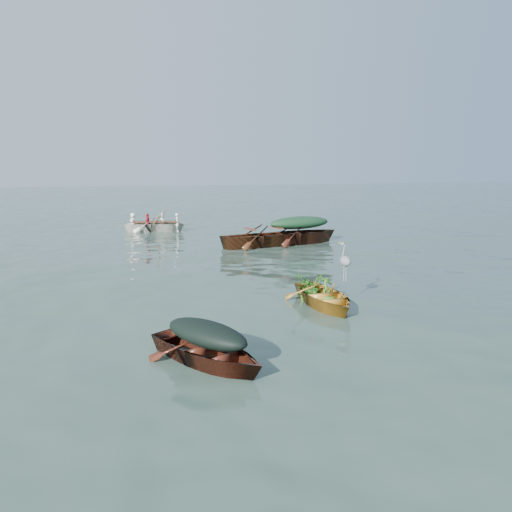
% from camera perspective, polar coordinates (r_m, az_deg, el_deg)
% --- Properties ---
extents(ground, '(140.00, 140.00, 0.00)m').
position_cam_1_polar(ground, '(14.39, 4.64, -2.60)').
color(ground, '#384E42').
rests_on(ground, ground).
extents(yellow_dinghy, '(1.35, 3.07, 0.82)m').
position_cam_1_polar(yellow_dinghy, '(11.71, 7.72, -5.67)').
color(yellow_dinghy, '#C27626').
rests_on(yellow_dinghy, ground).
extents(dark_covered_boat, '(2.65, 3.30, 0.75)m').
position_cam_1_polar(dark_covered_boat, '(8.41, -5.62, -12.13)').
color(dark_covered_boat, '#4F2112').
rests_on(dark_covered_boat, ground).
extents(green_tarp_boat, '(5.19, 2.40, 1.21)m').
position_cam_1_polar(green_tarp_boat, '(20.90, 4.98, 1.43)').
color(green_tarp_boat, '#4B1D11').
rests_on(green_tarp_boat, ground).
extents(open_wooden_boat, '(5.10, 2.23, 1.19)m').
position_cam_1_polar(open_wooden_boat, '(20.07, 0.85, 1.10)').
color(open_wooden_boat, '#542B15').
rests_on(open_wooden_boat, ground).
extents(rowed_boat, '(4.28, 2.06, 0.97)m').
position_cam_1_polar(rowed_boat, '(25.14, -11.40, 2.75)').
color(rowed_boat, white).
rests_on(rowed_boat, ground).
extents(dark_tarp_cover, '(1.46, 1.81, 0.40)m').
position_cam_1_polar(dark_tarp_cover, '(8.21, -5.69, -8.41)').
color(dark_tarp_cover, black).
rests_on(dark_tarp_cover, dark_covered_boat).
extents(green_tarp_cover, '(2.86, 1.32, 0.52)m').
position_cam_1_polar(green_tarp_cover, '(20.79, 5.01, 3.78)').
color(green_tarp_cover, '#16371C').
rests_on(green_tarp_cover, green_tarp_boat).
extents(thwart_benches, '(2.57, 1.26, 0.04)m').
position_cam_1_polar(thwart_benches, '(19.98, 0.86, 2.83)').
color(thwart_benches, '#572214').
rests_on(thwart_benches, open_wooden_boat).
extents(heron, '(0.28, 0.40, 0.92)m').
position_cam_1_polar(heron, '(11.79, 10.15, -1.28)').
color(heron, gray).
rests_on(heron, yellow_dinghy).
extents(dinghy_weeds, '(0.71, 0.90, 0.60)m').
position_cam_1_polar(dinghy_weeds, '(12.04, 6.83, -1.73)').
color(dinghy_weeds, '#34681B').
rests_on(dinghy_weeds, yellow_dinghy).
extents(rowers, '(3.05, 1.68, 0.76)m').
position_cam_1_polar(rowers, '(25.04, -11.47, 4.72)').
color(rowers, silver).
rests_on(rowers, rowed_boat).
extents(oars, '(1.12, 2.67, 0.06)m').
position_cam_1_polar(oars, '(25.08, -11.44, 3.92)').
color(oars, '#A77A3F').
rests_on(oars, rowed_boat).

